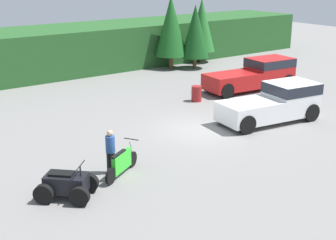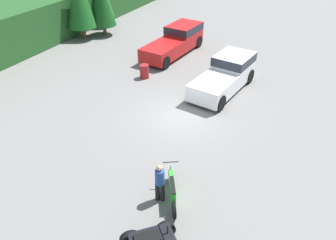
{
  "view_description": "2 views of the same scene",
  "coord_description": "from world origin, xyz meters",
  "px_view_note": "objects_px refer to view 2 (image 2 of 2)",
  "views": [
    {
      "loc": [
        -13.42,
        -15.82,
        7.25
      ],
      "look_at": [
        -2.04,
        -0.25,
        0.95
      ],
      "focal_mm": 50.0,
      "sensor_mm": 36.0,
      "label": 1
    },
    {
      "loc": [
        -13.36,
        -5.88,
        9.26
      ],
      "look_at": [
        -2.04,
        -0.25,
        0.95
      ],
      "focal_mm": 35.0,
      "sensor_mm": 36.0,
      "label": 2
    }
  ],
  "objects_px": {
    "pickup_truck_second": "(226,73)",
    "dirt_bike": "(172,190)",
    "rider_person": "(160,182)",
    "steel_barrel": "(144,71)",
    "pickup_truck_red": "(177,40)"
  },
  "relations": [
    {
      "from": "steel_barrel",
      "to": "pickup_truck_red",
      "type": "bearing_deg",
      "value": 0.19
    },
    {
      "from": "pickup_truck_red",
      "to": "dirt_bike",
      "type": "height_order",
      "value": "pickup_truck_red"
    },
    {
      "from": "pickup_truck_second",
      "to": "rider_person",
      "type": "relative_size",
      "value": 3.18
    },
    {
      "from": "dirt_bike",
      "to": "rider_person",
      "type": "bearing_deg",
      "value": 90.42
    },
    {
      "from": "pickup_truck_red",
      "to": "pickup_truck_second",
      "type": "height_order",
      "value": "same"
    },
    {
      "from": "pickup_truck_second",
      "to": "dirt_bike",
      "type": "distance_m",
      "value": 9.51
    },
    {
      "from": "pickup_truck_second",
      "to": "steel_barrel",
      "type": "xyz_separation_m",
      "value": [
        -0.89,
        5.07,
        -0.54
      ]
    },
    {
      "from": "rider_person",
      "to": "pickup_truck_red",
      "type": "bearing_deg",
      "value": 4.57
    },
    {
      "from": "rider_person",
      "to": "steel_barrel",
      "type": "height_order",
      "value": "rider_person"
    },
    {
      "from": "pickup_truck_red",
      "to": "dirt_bike",
      "type": "distance_m",
      "value": 14.71
    },
    {
      "from": "steel_barrel",
      "to": "dirt_bike",
      "type": "bearing_deg",
      "value": -144.52
    },
    {
      "from": "pickup_truck_second",
      "to": "steel_barrel",
      "type": "bearing_deg",
      "value": 107.88
    },
    {
      "from": "steel_barrel",
      "to": "rider_person",
      "type": "bearing_deg",
      "value": -146.97
    },
    {
      "from": "rider_person",
      "to": "steel_barrel",
      "type": "bearing_deg",
      "value": 14.77
    },
    {
      "from": "pickup_truck_red",
      "to": "pickup_truck_second",
      "type": "distance_m",
      "value": 6.43
    }
  ]
}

